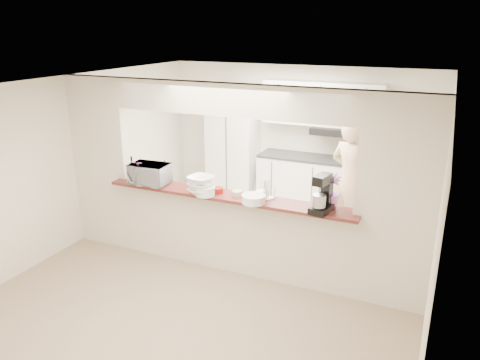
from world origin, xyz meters
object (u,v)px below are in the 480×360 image
Objects in this scene: refrigerator at (412,174)px; person at (349,178)px; toaster_oven at (150,174)px; stand_mixer at (322,195)px.

person is at bearing -136.25° from refrigerator.
refrigerator is 4.24m from toaster_oven.
toaster_oven is 1.12× the size of stand_mixer.
refrigerator is 2.93m from stand_mixer.
refrigerator is 3.30× the size of toaster_oven.
toaster_oven is 2.40m from stand_mixer.
refrigerator is 0.93× the size of person.
stand_mixer is (2.40, -0.03, 0.06)m from toaster_oven.
person is at bearing 35.87° from toaster_oven.
stand_mixer is 0.25× the size of person.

